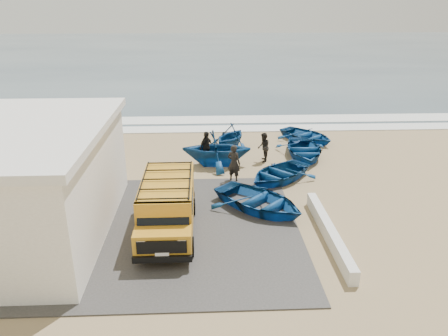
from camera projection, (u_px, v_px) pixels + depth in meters
name	position (u px, v px, depth m)	size (l,w,h in m)	color
ground	(198.00, 206.00, 19.26)	(160.00, 160.00, 0.00)	tan
slab	(147.00, 229.00, 17.31)	(12.00, 10.00, 0.05)	#423F3C
ocean	(202.00, 54.00, 71.34)	(180.00, 88.00, 0.01)	#385166
surf_line	(200.00, 129.00, 30.41)	(180.00, 1.60, 0.06)	white
surf_wash	(200.00, 120.00, 32.74)	(180.00, 2.20, 0.04)	white
parapet	(329.00, 232.00, 16.58)	(0.35, 6.00, 0.55)	silver
van	(167.00, 205.00, 16.76)	(2.07, 5.07, 2.17)	orange
boat_near_left	(259.00, 201.00, 18.77)	(3.07, 4.30, 0.89)	navy
boat_near_right	(279.00, 173.00, 21.84)	(2.76, 3.87, 0.80)	navy
boat_mid_left	(217.00, 148.00, 23.64)	(3.19, 3.70, 1.95)	navy
boat_mid_right	(304.00, 150.00, 25.08)	(2.94, 4.11, 0.85)	navy
boat_far_left	(230.00, 136.00, 26.42)	(2.52, 2.91, 1.54)	navy
boat_far_right	(307.00, 135.00, 27.83)	(2.69, 3.77, 0.78)	navy
fisherman_front	(234.00, 163.00, 21.59)	(0.69, 0.46, 1.91)	black
fisherman_middle	(263.00, 147.00, 24.24)	(0.80, 0.62, 1.65)	black
fisherman_back	(206.00, 147.00, 24.07)	(1.04, 0.43, 1.78)	black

